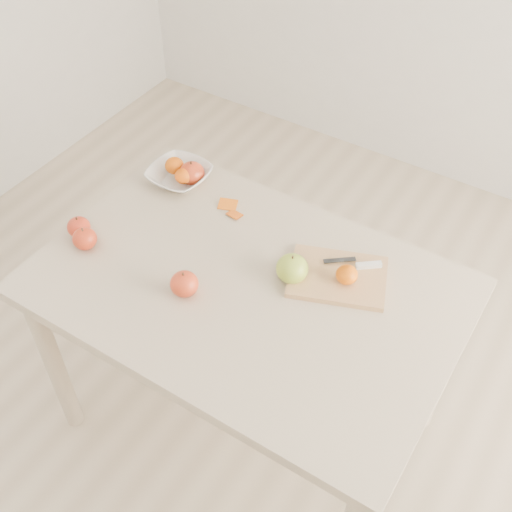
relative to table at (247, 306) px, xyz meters
The scene contains 15 objects.
ground 0.65m from the table, ahead, with size 3.50×3.50×0.00m, color #C6B293.
table is the anchor object (origin of this frame).
cutting_board 0.28m from the table, 36.38° to the left, with size 0.27×0.20×0.02m, color tan.
board_tangerine 0.32m from the table, 31.09° to the left, with size 0.06×0.06×0.05m, color #D65D07.
fruit_bowl 0.53m from the table, 148.74° to the left, with size 0.20×0.20×0.05m, color white.
bowl_tangerine_near 0.56m from the table, 149.21° to the left, with size 0.06×0.06×0.06m, color #CF5107.
bowl_tangerine_far 0.50m from the table, 148.42° to the left, with size 0.06×0.06×0.05m, color #E14707.
orange_peel_a 0.36m from the table, 133.15° to the left, with size 0.06×0.04×0.00m, color orange.
orange_peel_b 0.31m from the table, 130.47° to the left, with size 0.04×0.04×0.00m, color #C34F0D.
paring_knife 0.36m from the table, 41.27° to the left, with size 0.16×0.09×0.01m.
apple_green 0.19m from the table, 41.46° to the left, with size 0.09×0.09×0.08m, color olive.
apple_red_b 0.52m from the table, 164.89° to the right, with size 0.07×0.07×0.07m, color maroon.
apple_red_a 0.51m from the table, 144.53° to the left, with size 0.09×0.09×0.08m, color #8E0D06.
apple_red_c 0.22m from the table, 136.83° to the right, with size 0.08×0.08×0.07m, color #9F0B16.
apple_red_d 0.57m from the table, 169.19° to the right, with size 0.07×0.07×0.06m, color maroon.
Camera 1 is at (0.67, -1.01, 2.11)m, focal length 45.00 mm.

